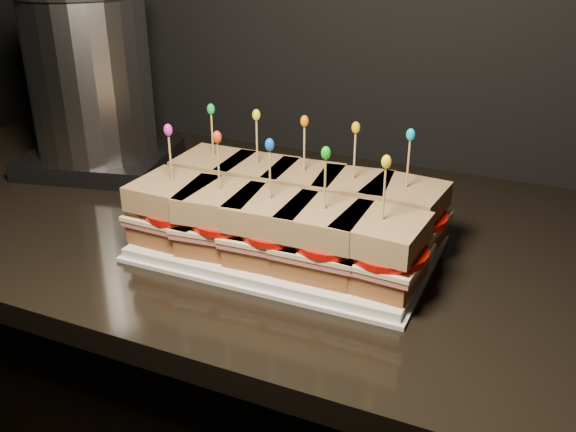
% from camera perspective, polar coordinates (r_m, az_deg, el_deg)
% --- Properties ---
extents(granite_slab, '(2.19, 0.70, 0.03)m').
position_cam_1_polar(granite_slab, '(0.95, 15.73, -4.75)').
color(granite_slab, black).
rests_on(granite_slab, cabinet).
extents(platter, '(0.40, 0.25, 0.02)m').
position_cam_1_polar(platter, '(0.93, 0.00, -2.58)').
color(platter, white).
rests_on(platter, granite_slab).
extents(platter_rim, '(0.41, 0.26, 0.01)m').
position_cam_1_polar(platter_rim, '(0.93, 0.00, -2.90)').
color(platter_rim, white).
rests_on(platter_rim, granite_slab).
extents(sandwich_0_bread_bot, '(0.10, 0.10, 0.03)m').
position_cam_1_polar(sandwich_0_bread_bot, '(1.03, -6.46, 1.52)').
color(sandwich_0_bread_bot, brown).
rests_on(sandwich_0_bread_bot, platter).
extents(sandwich_0_ham, '(0.11, 0.11, 0.01)m').
position_cam_1_polar(sandwich_0_ham, '(1.02, -6.50, 2.44)').
color(sandwich_0_ham, '#B95655').
rests_on(sandwich_0_ham, sandwich_0_bread_bot).
extents(sandwich_0_cheese, '(0.11, 0.11, 0.01)m').
position_cam_1_polar(sandwich_0_cheese, '(1.02, -6.52, 2.81)').
color(sandwich_0_cheese, '#FDE9AE').
rests_on(sandwich_0_cheese, sandwich_0_ham).
extents(sandwich_0_tomato, '(0.10, 0.10, 0.01)m').
position_cam_1_polar(sandwich_0_tomato, '(1.00, -6.12, 2.98)').
color(sandwich_0_tomato, '#B90C06').
rests_on(sandwich_0_tomato, sandwich_0_cheese).
extents(sandwich_0_bread_top, '(0.10, 0.10, 0.03)m').
position_cam_1_polar(sandwich_0_bread_top, '(1.01, -6.60, 4.35)').
color(sandwich_0_bread_top, brown).
rests_on(sandwich_0_bread_top, sandwich_0_tomato).
extents(sandwich_0_pick, '(0.00, 0.00, 0.09)m').
position_cam_1_polar(sandwich_0_pick, '(0.99, -6.74, 6.91)').
color(sandwich_0_pick, tan).
rests_on(sandwich_0_pick, sandwich_0_bread_top).
extents(sandwich_0_frill, '(0.01, 0.01, 0.02)m').
position_cam_1_polar(sandwich_0_frill, '(0.98, -6.87, 9.42)').
color(sandwich_0_frill, green).
rests_on(sandwich_0_frill, sandwich_0_pick).
extents(sandwich_1_bread_bot, '(0.10, 0.10, 0.03)m').
position_cam_1_polar(sandwich_1_bread_bot, '(0.99, -2.66, 0.81)').
color(sandwich_1_bread_bot, brown).
rests_on(sandwich_1_bread_bot, platter).
extents(sandwich_1_ham, '(0.11, 0.11, 0.01)m').
position_cam_1_polar(sandwich_1_ham, '(0.99, -2.68, 1.76)').
color(sandwich_1_ham, '#B95655').
rests_on(sandwich_1_ham, sandwich_1_bread_bot).
extents(sandwich_1_cheese, '(0.12, 0.11, 0.01)m').
position_cam_1_polar(sandwich_1_cheese, '(0.98, -2.69, 2.14)').
color(sandwich_1_cheese, '#FDE9AE').
rests_on(sandwich_1_cheese, sandwich_1_ham).
extents(sandwich_1_tomato, '(0.10, 0.10, 0.01)m').
position_cam_1_polar(sandwich_1_tomato, '(0.97, -2.22, 2.31)').
color(sandwich_1_tomato, '#B90C06').
rests_on(sandwich_1_tomato, sandwich_1_cheese).
extents(sandwich_1_bread_top, '(0.11, 0.11, 0.03)m').
position_cam_1_polar(sandwich_1_bread_top, '(0.97, -2.72, 3.73)').
color(sandwich_1_bread_top, brown).
rests_on(sandwich_1_bread_top, sandwich_1_tomato).
extents(sandwich_1_pick, '(0.00, 0.00, 0.09)m').
position_cam_1_polar(sandwich_1_pick, '(0.96, -2.78, 6.38)').
color(sandwich_1_pick, tan).
rests_on(sandwich_1_pick, sandwich_1_bread_top).
extents(sandwich_1_frill, '(0.01, 0.01, 0.02)m').
position_cam_1_polar(sandwich_1_frill, '(0.94, -2.84, 8.97)').
color(sandwich_1_frill, yellow).
rests_on(sandwich_1_frill, sandwich_1_pick).
extents(sandwich_2_bread_bot, '(0.11, 0.11, 0.03)m').
position_cam_1_polar(sandwich_2_bread_bot, '(0.96, 1.38, 0.06)').
color(sandwich_2_bread_bot, brown).
rests_on(sandwich_2_bread_bot, platter).
extents(sandwich_2_ham, '(0.12, 0.11, 0.01)m').
position_cam_1_polar(sandwich_2_ham, '(0.96, 1.39, 1.03)').
color(sandwich_2_ham, '#B95655').
rests_on(sandwich_2_ham, sandwich_2_bread_bot).
extents(sandwich_2_cheese, '(0.12, 0.11, 0.01)m').
position_cam_1_polar(sandwich_2_cheese, '(0.95, 1.40, 1.41)').
color(sandwich_2_cheese, '#FDE9AE').
rests_on(sandwich_2_cheese, sandwich_2_ham).
extents(sandwich_2_tomato, '(0.10, 0.10, 0.01)m').
position_cam_1_polar(sandwich_2_tomato, '(0.94, 1.93, 1.58)').
color(sandwich_2_tomato, '#B90C06').
rests_on(sandwich_2_tomato, sandwich_2_cheese).
extents(sandwich_2_bread_top, '(0.11, 0.11, 0.03)m').
position_cam_1_polar(sandwich_2_bread_top, '(0.94, 1.42, 3.05)').
color(sandwich_2_bread_top, brown).
rests_on(sandwich_2_bread_top, sandwich_2_tomato).
extents(sandwich_2_pick, '(0.00, 0.00, 0.09)m').
position_cam_1_polar(sandwich_2_pick, '(0.93, 1.45, 5.77)').
color(sandwich_2_pick, tan).
rests_on(sandwich_2_pick, sandwich_2_bread_top).
extents(sandwich_2_frill, '(0.01, 0.01, 0.02)m').
position_cam_1_polar(sandwich_2_frill, '(0.91, 1.48, 8.44)').
color(sandwich_2_frill, orange).
rests_on(sandwich_2_frill, sandwich_2_pick).
extents(sandwich_3_bread_bot, '(0.11, 0.11, 0.03)m').
position_cam_1_polar(sandwich_3_bread_bot, '(0.94, 5.65, -0.74)').
color(sandwich_3_bread_bot, brown).
rests_on(sandwich_3_bread_bot, platter).
extents(sandwich_3_ham, '(0.12, 0.12, 0.01)m').
position_cam_1_polar(sandwich_3_ham, '(0.93, 5.70, 0.25)').
color(sandwich_3_ham, '#B95655').
rests_on(sandwich_3_ham, sandwich_3_bread_bot).
extents(sandwich_3_cheese, '(0.12, 0.12, 0.01)m').
position_cam_1_polar(sandwich_3_cheese, '(0.93, 5.72, 0.64)').
color(sandwich_3_cheese, '#FDE9AE').
rests_on(sandwich_3_cheese, sandwich_3_ham).
extents(sandwich_3_tomato, '(0.10, 0.10, 0.01)m').
position_cam_1_polar(sandwich_3_tomato, '(0.92, 6.32, 0.80)').
color(sandwich_3_tomato, '#B90C06').
rests_on(sandwich_3_tomato, sandwich_3_cheese).
extents(sandwich_3_bread_top, '(0.11, 0.11, 0.03)m').
position_cam_1_polar(sandwich_3_bread_top, '(0.92, 5.80, 2.31)').
color(sandwich_3_bread_top, brown).
rests_on(sandwich_3_bread_top, sandwich_3_tomato).
extents(sandwich_3_pick, '(0.00, 0.00, 0.09)m').
position_cam_1_polar(sandwich_3_pick, '(0.90, 5.92, 5.09)').
color(sandwich_3_pick, tan).
rests_on(sandwich_3_pick, sandwich_3_bread_top).
extents(sandwich_3_frill, '(0.01, 0.01, 0.02)m').
position_cam_1_polar(sandwich_3_frill, '(0.89, 6.05, 7.83)').
color(sandwich_3_frill, '#EAA90C').
rests_on(sandwich_3_frill, sandwich_3_pick).
extents(sandwich_4_bread_bot, '(0.11, 0.11, 0.03)m').
position_cam_1_polar(sandwich_4_bread_bot, '(0.92, 10.12, -1.57)').
color(sandwich_4_bread_bot, brown).
rests_on(sandwich_4_bread_bot, platter).
extents(sandwich_4_ham, '(0.12, 0.12, 0.01)m').
position_cam_1_polar(sandwich_4_ham, '(0.91, 10.21, -0.57)').
color(sandwich_4_ham, '#B95655').
rests_on(sandwich_4_ham, sandwich_4_bread_bot).
extents(sandwich_4_cheese, '(0.12, 0.12, 0.01)m').
position_cam_1_polar(sandwich_4_cheese, '(0.91, 10.24, -0.17)').
color(sandwich_4_cheese, '#FDE9AE').
rests_on(sandwich_4_cheese, sandwich_4_ham).
extents(sandwich_4_tomato, '(0.10, 0.10, 0.01)m').
position_cam_1_polar(sandwich_4_tomato, '(0.90, 10.91, -0.02)').
color(sandwich_4_tomato, '#B90C06').
rests_on(sandwich_4_tomato, sandwich_4_cheese).
extents(sandwich_4_bread_top, '(0.11, 0.11, 0.03)m').
position_cam_1_polar(sandwich_4_bread_top, '(0.90, 10.38, 1.52)').
color(sandwich_4_bread_top, brown).
rests_on(sandwich_4_bread_top, sandwich_4_tomato).
extents(sandwich_4_pick, '(0.00, 0.00, 0.09)m').
position_cam_1_polar(sandwich_4_pick, '(0.88, 10.61, 4.35)').
color(sandwich_4_pick, tan).
rests_on(sandwich_4_pick, sandwich_4_bread_top).
extents(sandwich_4_frill, '(0.01, 0.01, 0.02)m').
position_cam_1_polar(sandwich_4_frill, '(0.87, 10.85, 7.13)').
color(sandwich_4_frill, '#09B5C0').
rests_on(sandwich_4_frill, sandwich_4_pick).
extents(sandwich_5_bread_bot, '(0.10, 0.10, 0.03)m').
position_cam_1_polar(sandwich_5_bread_bot, '(0.94, -9.92, -1.01)').
color(sandwich_5_bread_bot, brown).
rests_on(sandwich_5_bread_bot, platter).
extents(sandwich_5_ham, '(0.11, 0.11, 0.01)m').
position_cam_1_polar(sandwich_5_ham, '(0.93, -10.00, -0.02)').
color(sandwich_5_ham, '#B95655').
rests_on(sandwich_5_ham, sandwich_5_bread_bot).
extents(sandwich_5_cheese, '(0.12, 0.11, 0.01)m').
position_cam_1_polar(sandwich_5_cheese, '(0.93, -10.03, 0.37)').
color(sandwich_5_cheese, '#FDE9AE').
rests_on(sandwich_5_cheese, sandwich_5_ham).
extents(sandwich_5_tomato, '(0.10, 0.10, 0.01)m').
position_cam_1_polar(sandwich_5_tomato, '(0.92, -9.65, 0.52)').
color(sandwich_5_tomato, '#B90C06').
rests_on(sandwich_5_tomato, sandwich_5_cheese).
extents(sandwich_5_bread_top, '(0.11, 0.11, 0.03)m').
position_cam_1_polar(sandwich_5_bread_top, '(0.92, -10.17, 2.03)').
color(sandwich_5_bread_top, brown).
rests_on(sandwich_5_bread_top, sandwich_5_tomato).
extents(sandwich_5_pick, '(0.00, 0.00, 0.09)m').
position_cam_1_polar(sandwich_5_pick, '(0.90, -10.39, 4.81)').
color(sandwich_5_pick, tan).
rests_on(sandwich_5_pick, sandwich_5_bread_top).
extents(sandwich_5_frill, '(0.01, 0.01, 0.02)m').
position_cam_1_polar(sandwich_5_frill, '(0.89, -10.62, 7.53)').
color(sandwich_5_frill, '#D725B5').
rests_on(sandwich_5_frill, sandwich_5_pick).
extents(sandwich_6_bread_bot, '(0.11, 0.11, 0.03)m').
position_cam_1_polar(sandwich_6_bread_bot, '(0.90, -5.89, -1.89)').
color(sandwich_6_bread_bot, brown).
rests_on(sandwich_6_bread_bot, platter).
extents(sandwich_6_ham, '(0.12, 0.12, 0.01)m').
position_cam_1_polar(sandwich_6_ham, '(0.90, -5.94, -0.86)').
color(sandwich_6_ham, '#B95655').
rests_on(sandwich_6_ham, sandwich_6_bread_bot).
extents(sandwich_6_cheese, '(0.12, 0.12, 0.01)m').
position_cam_1_polar(sandwich_6_cheese, '(0.89, -5.96, -0.46)').
color(sandwich_6_cheese, '#FDE9AE').
rests_on(sandwich_6_cheese, sandwich_6_ham).
extents(sandwich_6_tomato, '(0.10, 0.10, 0.01)m').
position_cam_1_polar(sandwich_6_tomato, '(0.88, -5.49, -0.31)').
color(sandwich_6_tomato, '#B90C06').
rests_on(sandwich_6_tomato, sandwich_6_cheese).
extents(sandwich_6_bread_top, '(0.11, 0.11, 0.03)m').
position_cam_1_polar(sandwich_6_bread_top, '(0.88, -6.04, 1.27)').
color(sandwich_6_bread_top, brown).
rests_on(sandwich_6_bread_top, sandwich_6_tomato).
extents(sandwich_6_pick, '(0.00, 0.00, 0.09)m').
position_cam_1_polar(sandwich_6_pick, '(0.86, -6.18, 4.15)').
color(sandwich_6_pick, tan).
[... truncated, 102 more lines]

